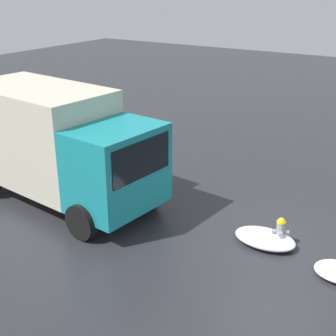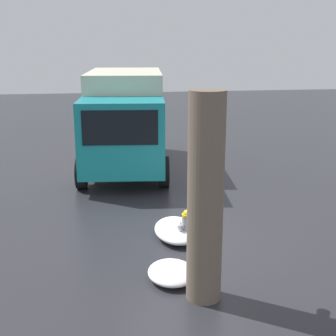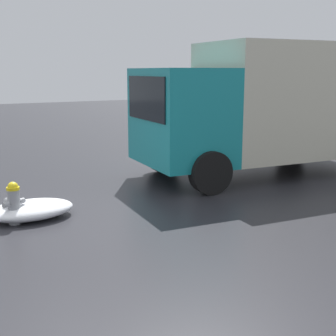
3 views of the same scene
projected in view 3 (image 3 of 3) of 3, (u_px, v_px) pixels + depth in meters
ground_plane at (15, 224)px, 7.74m from camera, size 60.00×60.00×0.00m
fire_hydrant at (14, 202)px, 7.67m from camera, size 0.40×0.33×0.71m
delivery_truck at (267, 105)px, 11.23m from camera, size 6.19×3.12×3.13m
snow_pile_curbside at (31, 210)px, 8.00m from camera, size 1.47×0.94×0.30m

